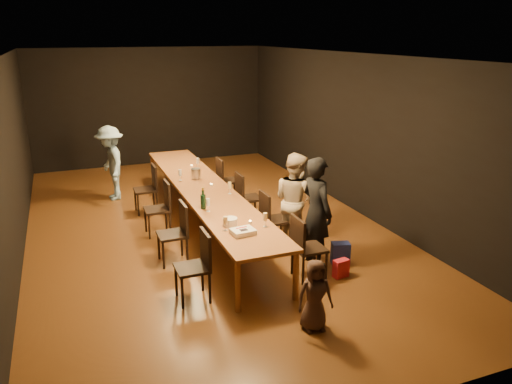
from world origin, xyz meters
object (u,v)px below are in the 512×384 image
object	(u,v)px
chair_left_3	(145,189)
man_blue	(111,163)
table	(204,190)
ice_bucket	(196,174)
plate_stack	(230,222)
chair_left_0	(192,267)
birthday_cake	(243,232)
champagne_bottle	(203,198)
chair_right_3	(229,180)
chair_left_1	(172,234)
chair_right_0	(309,247)
child	(315,295)
woman_birthday	(317,212)
chair_left_2	(157,209)
chair_right_2	(249,197)
woman_tan	(295,200)
chair_right_1	(275,219)

from	to	relation	value
chair_left_3	man_blue	bearing A→B (deg)	25.30
table	ice_bucket	world-z (taller)	ice_bucket
plate_stack	chair_left_0	bearing A→B (deg)	-143.72
birthday_cake	champagne_bottle	bearing A→B (deg)	94.89
chair_right_3	ice_bucket	world-z (taller)	ice_bucket
chair_left_3	chair_left_0	bearing A→B (deg)	-180.00
chair_left_0	chair_left_1	size ratio (longest dim) A/B	1.00
champagne_bottle	ice_bucket	xyz separation A→B (m)	(0.32, 1.65, -0.07)
chair_right_0	chair_right_3	size ratio (longest dim) A/B	1.00
child	birthday_cake	size ratio (longest dim) A/B	2.63
chair_left_1	birthday_cake	distance (m)	1.33
chair_right_0	woman_birthday	size ratio (longest dim) A/B	0.56
table	chair_left_2	bearing A→B (deg)	180.00
ice_bucket	champagne_bottle	bearing A→B (deg)	-100.94
table	plate_stack	xyz separation A→B (m)	(-0.15, -1.89, 0.11)
chair_left_2	champagne_bottle	size ratio (longest dim) A/B	2.71
chair_left_2	woman_birthday	world-z (taller)	woman_birthday
chair_right_0	chair_left_0	xyz separation A→B (m)	(-1.70, 0.00, 0.00)
chair_right_3	chair_left_0	xyz separation A→B (m)	(-1.70, -3.60, 0.00)
table	chair_right_0	size ratio (longest dim) A/B	6.45
chair_left_1	chair_left_2	distance (m)	1.20
table	champagne_bottle	distance (m)	1.12
table	chair_left_2	distance (m)	0.88
chair_right_2	birthday_cake	bearing A→B (deg)	-22.70
champagne_bottle	woman_tan	bearing A→B (deg)	-9.13
birthday_cake	chair_left_1	bearing A→B (deg)	120.46
child	chair_right_0	bearing A→B (deg)	72.89
chair_right_0	ice_bucket	bearing A→B (deg)	-164.28
chair_right_0	chair_left_0	bearing A→B (deg)	-90.00
chair_right_1	chair_left_1	distance (m)	1.70
table	chair_right_3	bearing A→B (deg)	54.69
chair_right_0	chair_left_2	world-z (taller)	same
chair_right_2	woman_tan	bearing A→B (deg)	13.09
chair_right_0	birthday_cake	size ratio (longest dim) A/B	2.78
woman_tan	man_blue	xyz separation A→B (m)	(-2.51, 3.56, -0.01)
child	champagne_bottle	distance (m)	2.65
chair_left_0	woman_birthday	xyz separation A→B (m)	(2.00, 0.38, 0.37)
chair_left_1	child	distance (m)	2.65
woman_tan	champagne_bottle	xyz separation A→B (m)	(-1.46, 0.23, 0.14)
chair_left_1	woman_tan	size ratio (longest dim) A/B	0.60
woman_birthday	man_blue	world-z (taller)	woman_birthday
woman_tan	plate_stack	bearing A→B (deg)	96.50
chair_left_0	man_blue	size ratio (longest dim) A/B	0.60
table	man_blue	xyz separation A→B (m)	(-1.36, 2.27, 0.07)
chair_right_3	chair_left_1	distance (m)	2.94
chair_left_3	ice_bucket	size ratio (longest dim) A/B	4.69
chair_left_1	champagne_bottle	xyz separation A→B (m)	(0.54, 0.14, 0.46)
chair_left_0	chair_left_1	xyz separation A→B (m)	(0.00, 1.20, 0.00)
table	champagne_bottle	xyz separation A→B (m)	(-0.31, -1.06, 0.22)
table	plate_stack	world-z (taller)	plate_stack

